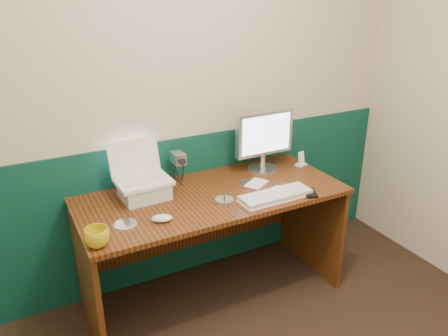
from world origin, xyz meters
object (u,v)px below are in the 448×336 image
mug (97,237)px  desk (213,247)px  monitor (263,141)px  laptop (142,163)px  camcorder (178,168)px  keyboard (276,196)px

mug → desk: bearing=19.5°
desk → monitor: size_ratio=3.90×
desk → mug: 0.89m
laptop → camcorder: laptop is taller
desk → mug: mug is taller
desk → camcorder: (-0.12, 0.24, 0.48)m
desk → monitor: bearing=20.5°
mug → monitor: bearing=19.9°
mug → keyboard: bearing=1.9°
desk → keyboard: size_ratio=3.64×
keyboard → monitor: bearing=67.4°
laptop → keyboard: size_ratio=0.70×
mug → laptop: bearing=47.7°
laptop → monitor: size_ratio=0.75×
monitor → camcorder: size_ratio=2.05×
laptop → keyboard: laptop is taller
desk → laptop: 0.72m
mug → camcorder: bearing=39.0°
laptop → monitor: (0.84, 0.04, -0.01)m
laptop → mug: size_ratio=2.54×
keyboard → desk: bearing=142.2°
desk → camcorder: size_ratio=7.98×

